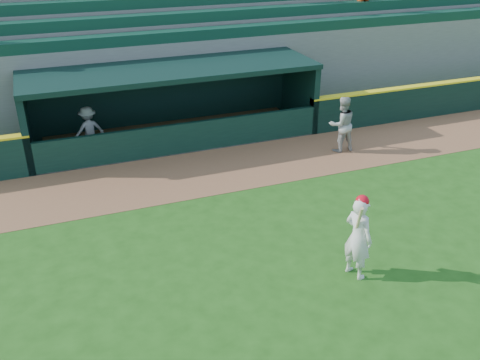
# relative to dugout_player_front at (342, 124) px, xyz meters

# --- Properties ---
(ground) EXTENTS (120.00, 120.00, 0.00)m
(ground) POSITION_rel_dugout_player_front_xyz_m (-4.70, -4.89, -0.90)
(ground) COLOR #1E4D13
(ground) RESTS_ON ground
(warning_track) EXTENTS (40.00, 3.00, 0.01)m
(warning_track) POSITION_rel_dugout_player_front_xyz_m (-4.70, 0.01, -0.89)
(warning_track) COLOR brown
(warning_track) RESTS_ON ground
(dugout_player_front) EXTENTS (0.88, 0.69, 1.79)m
(dugout_player_front) POSITION_rel_dugout_player_front_xyz_m (0.00, 0.00, 0.00)
(dugout_player_front) COLOR #A0A09B
(dugout_player_front) RESTS_ON ground
(dugout_player_inside) EXTENTS (1.07, 0.76, 1.50)m
(dugout_player_inside) POSITION_rel_dugout_player_front_xyz_m (-7.47, 2.76, -0.15)
(dugout_player_inside) COLOR #9F9F9A
(dugout_player_inside) RESTS_ON ground
(dugout) EXTENTS (9.40, 2.80, 2.46)m
(dugout) POSITION_rel_dugout_player_front_xyz_m (-4.70, 3.11, 0.46)
(dugout) COLOR slate
(dugout) RESTS_ON ground
(stands) EXTENTS (34.50, 6.25, 7.12)m
(stands) POSITION_rel_dugout_player_front_xyz_m (-4.70, 7.68, 1.50)
(stands) COLOR slate
(stands) RESTS_ON ground
(batter_at_plate) EXTENTS (0.63, 0.84, 1.91)m
(batter_at_plate) POSITION_rel_dugout_player_front_xyz_m (-3.11, -5.89, 0.05)
(batter_at_plate) COLOR silver
(batter_at_plate) RESTS_ON ground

